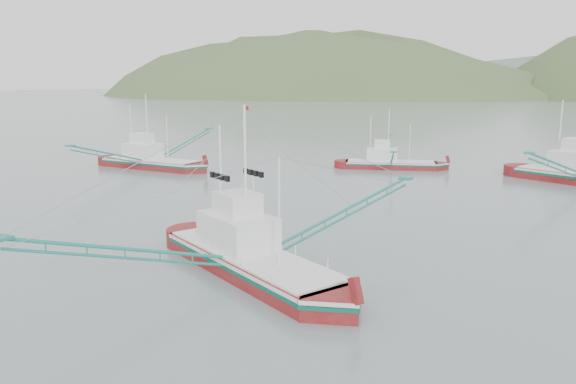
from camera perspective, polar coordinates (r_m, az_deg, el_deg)
The scene contains 5 objects.
ground at distance 36.91m, azimuth -4.59°, elevation -6.47°, with size 1200.00×1200.00×0.00m, color slate.
main_boat at distance 33.15m, azimuth -3.92°, elevation -4.57°, with size 14.81×24.94×10.64m.
bg_boat_far at distance 73.83m, azimuth 10.34°, elevation 3.64°, with size 11.90×20.18×8.47m.
bg_boat_left at distance 75.32m, azimuth -13.84°, elevation 3.45°, with size 14.08×25.45×10.29m.
headland_left at distance 437.53m, azimuth 2.16°, elevation 9.78°, with size 448.00×308.00×210.00m, color #42592E.
Camera 1 is at (19.71, -29.13, 11.21)m, focal length 35.00 mm.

